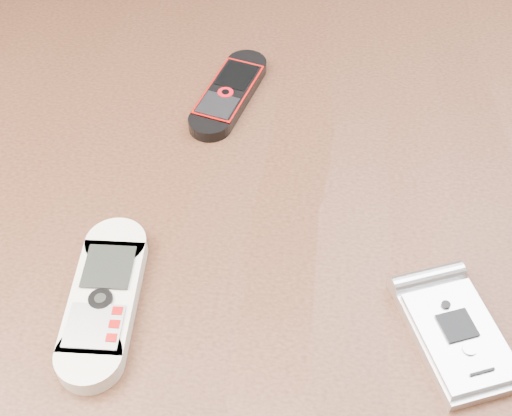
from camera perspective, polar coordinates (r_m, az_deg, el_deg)
The scene contains 4 objects.
table at distance 0.66m, azimuth -0.43°, elevation -6.57°, with size 1.20×0.80×0.75m.
nokia_white at distance 0.53m, azimuth -12.08°, elevation -7.12°, with size 0.05×0.14×0.02m, color silver.
nokia_black_red at distance 0.68m, azimuth -2.18°, elevation 9.17°, with size 0.04×0.13×0.01m, color black.
motorola_razr at distance 0.52m, azimuth 15.78°, elevation -9.72°, with size 0.06×0.11×0.02m, color silver.
Camera 1 is at (0.04, -0.37, 1.19)m, focal length 50.00 mm.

